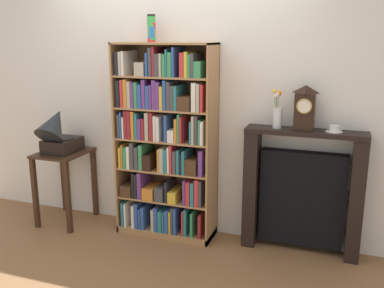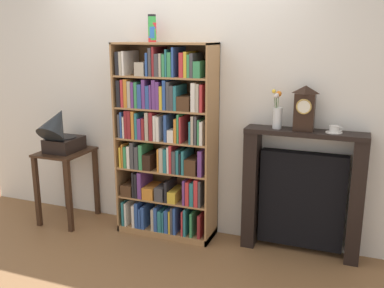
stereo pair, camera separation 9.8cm
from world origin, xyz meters
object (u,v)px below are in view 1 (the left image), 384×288
at_px(bookshelf, 164,144).
at_px(cup_stack, 152,28).
at_px(fireplace_mantel, 302,193).
at_px(mantel_clock, 305,108).
at_px(gramophone, 57,132).
at_px(flower_vase, 278,113).
at_px(side_table_left, 64,171).
at_px(teacup_with_saucer, 334,129).

xyz_separation_m(bookshelf, cup_stack, (-0.13, 0.06, 1.05)).
relative_size(fireplace_mantel, mantel_clock, 2.95).
xyz_separation_m(cup_stack, mantel_clock, (1.39, 0.01, -0.65)).
xyz_separation_m(gramophone, flower_vase, (2.11, 0.22, 0.28)).
relative_size(cup_stack, fireplace_mantel, 0.22).
distance_m(fireplace_mantel, mantel_clock, 0.76).
height_order(gramophone, mantel_clock, mantel_clock).
distance_m(cup_stack, gramophone, 1.38).
relative_size(side_table_left, mantel_clock, 1.99).
height_order(side_table_left, fireplace_mantel, fireplace_mantel).
xyz_separation_m(side_table_left, mantel_clock, (2.34, 0.15, 0.76)).
bearing_deg(bookshelf, mantel_clock, 3.02).
distance_m(bookshelf, flower_vase, 1.09).
bearing_deg(gramophone, flower_vase, 5.82).
distance_m(cup_stack, mantel_clock, 1.53).
bearing_deg(teacup_with_saucer, bookshelf, -177.39).
height_order(fireplace_mantel, teacup_with_saucer, teacup_with_saucer).
height_order(side_table_left, flower_vase, flower_vase).
bearing_deg(bookshelf, gramophone, -172.07).
relative_size(mantel_clock, teacup_with_saucer, 2.75).
height_order(bookshelf, gramophone, bookshelf).
xyz_separation_m(bookshelf, mantel_clock, (1.26, 0.07, 0.40)).
bearing_deg(cup_stack, mantel_clock, 0.26).
height_order(gramophone, teacup_with_saucer, gramophone).
xyz_separation_m(bookshelf, fireplace_mantel, (1.28, 0.09, -0.36)).
bearing_deg(teacup_with_saucer, fireplace_mantel, 175.29).
bearing_deg(cup_stack, gramophone, -167.49).
height_order(cup_stack, fireplace_mantel, cup_stack).
relative_size(cup_stack, flower_vase, 0.71).
bearing_deg(teacup_with_saucer, cup_stack, -179.70).
relative_size(bookshelf, side_table_left, 2.44).
distance_m(bookshelf, mantel_clock, 1.32).
height_order(mantel_clock, flower_vase, mantel_clock).
height_order(side_table_left, gramophone, gramophone).
height_order(bookshelf, mantel_clock, bookshelf).
distance_m(cup_stack, fireplace_mantel, 1.99).
distance_m(fireplace_mantel, teacup_with_saucer, 0.64).
xyz_separation_m(side_table_left, gramophone, (-0.00, -0.06, 0.42)).
xyz_separation_m(fireplace_mantel, teacup_with_saucer, (0.23, -0.02, 0.59)).
bearing_deg(fireplace_mantel, flower_vase, -174.85).
height_order(bookshelf, flower_vase, bookshelf).
xyz_separation_m(side_table_left, teacup_with_saucer, (2.58, 0.15, 0.59)).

